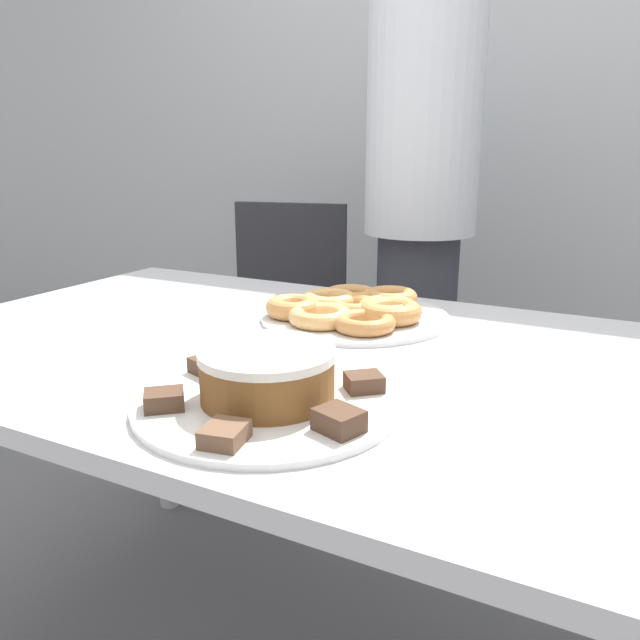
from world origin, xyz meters
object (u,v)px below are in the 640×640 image
Objects in this scene: plate_cake at (268,402)px; plate_donuts at (355,317)px; person_standing at (420,216)px; frosted_cake at (267,374)px; office_chair_left at (279,345)px.

plate_donuts is (-0.08, 0.46, -0.00)m from plate_cake.
person_standing reaches higher than frosted_cake.
plate_cake is 1.97× the size of frosted_cake.
plate_donuts is (0.55, -0.61, 0.32)m from office_chair_left.
plate_donuts is 0.47m from frosted_cake.
office_chair_left is 0.88m from plate_donuts.
plate_donuts is at bearing -60.74° from office_chair_left.
plate_donuts is at bearing -82.83° from person_standing.
plate_cake is 0.46m from plate_donuts.
office_chair_left is 1.28m from plate_cake.
office_chair_left is at bearing 132.40° from plate_donuts.
person_standing is 4.32× the size of plate_donuts.
person_standing is at bearing -10.87° from office_chair_left.
office_chair_left is 4.78× the size of frosted_cake.
frosted_cake is (0.00, -0.00, 0.04)m from plate_cake.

